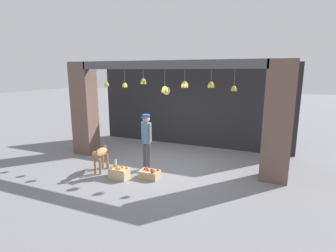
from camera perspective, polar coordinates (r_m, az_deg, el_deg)
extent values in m
plane|color=slate|center=(8.00, -1.09, -8.92)|extent=(60.00, 60.00, 0.00)
cube|color=#232326|center=(10.04, 5.01, 4.57)|extent=(7.46, 0.12, 3.14)
cube|color=brown|center=(9.48, -17.69, 3.61)|extent=(0.70, 0.60, 3.14)
cube|color=brown|center=(7.25, 22.77, 0.83)|extent=(0.70, 0.60, 3.14)
cube|color=#4C4C51|center=(7.59, -0.81, 13.20)|extent=(5.56, 0.24, 0.24)
cylinder|color=#B2AD99|center=(8.60, -13.30, 10.61)|extent=(0.01, 0.01, 0.40)
ellipsoid|color=gold|center=(8.59, -13.01, 8.82)|extent=(0.10, 0.05, 0.15)
ellipsoid|color=gold|center=(8.62, -12.97, 8.84)|extent=(0.09, 0.09, 0.16)
ellipsoid|color=gold|center=(8.65, -13.12, 8.84)|extent=(0.07, 0.10, 0.16)
ellipsoid|color=gold|center=(8.65, -13.34, 8.83)|extent=(0.10, 0.08, 0.16)
ellipsoid|color=gold|center=(8.62, -13.47, 8.81)|extent=(0.10, 0.08, 0.16)
ellipsoid|color=gold|center=(8.59, -13.41, 8.80)|extent=(0.07, 0.10, 0.16)
ellipsoid|color=gold|center=(8.58, -13.20, 8.81)|extent=(0.09, 0.09, 0.16)
cylinder|color=#B2AD99|center=(8.18, -9.45, 10.69)|extent=(0.01, 0.01, 0.41)
ellipsoid|color=yellow|center=(8.17, -9.13, 8.77)|extent=(0.11, 0.06, 0.17)
ellipsoid|color=yellow|center=(8.21, -9.13, 8.78)|extent=(0.09, 0.10, 0.17)
ellipsoid|color=yellow|center=(8.24, -9.37, 8.78)|extent=(0.09, 0.10, 0.17)
ellipsoid|color=yellow|center=(8.22, -9.63, 8.77)|extent=(0.11, 0.06, 0.17)
ellipsoid|color=yellow|center=(8.18, -9.64, 8.75)|extent=(0.09, 0.10, 0.17)
ellipsoid|color=yellow|center=(8.15, -9.39, 8.75)|extent=(0.09, 0.10, 0.17)
cylinder|color=#B2AD99|center=(7.87, -5.42, 11.24)|extent=(0.01, 0.01, 0.27)
ellipsoid|color=yellow|center=(7.85, -5.08, 9.65)|extent=(0.12, 0.07, 0.19)
ellipsoid|color=yellow|center=(7.92, -5.22, 9.66)|extent=(0.07, 0.12, 0.19)
ellipsoid|color=yellow|center=(7.90, -5.69, 9.65)|extent=(0.12, 0.07, 0.19)
ellipsoid|color=yellow|center=(7.83, -5.55, 9.63)|extent=(0.07, 0.12, 0.19)
cylinder|color=#B2AD99|center=(7.62, -0.72, 10.46)|extent=(0.01, 0.01, 0.49)
ellipsoid|color=yellow|center=(7.62, -0.35, 7.93)|extent=(0.14, 0.07, 0.21)
ellipsoid|color=yellow|center=(7.69, -0.56, 7.96)|extent=(0.07, 0.14, 0.21)
ellipsoid|color=yellow|center=(7.66, -1.08, 7.95)|extent=(0.14, 0.07, 0.21)
ellipsoid|color=yellow|center=(7.59, -0.88, 7.91)|extent=(0.07, 0.14, 0.21)
cylinder|color=#B2AD99|center=(7.33, 3.67, 10.99)|extent=(0.01, 0.01, 0.33)
ellipsoid|color=gold|center=(7.32, 4.03, 8.97)|extent=(0.14, 0.07, 0.21)
ellipsoid|color=gold|center=(7.37, 3.95, 8.99)|extent=(0.11, 0.13, 0.22)
ellipsoid|color=gold|center=(7.39, 3.57, 9.00)|extent=(0.11, 0.13, 0.22)
ellipsoid|color=gold|center=(7.35, 3.26, 8.99)|extent=(0.14, 0.07, 0.21)
ellipsoid|color=gold|center=(7.30, 3.33, 8.97)|extent=(0.11, 0.13, 0.22)
ellipsoid|color=gold|center=(7.29, 3.72, 8.96)|extent=(0.11, 0.13, 0.22)
cylinder|color=#B2AD99|center=(7.17, 9.41, 10.82)|extent=(0.01, 0.01, 0.33)
ellipsoid|color=gold|center=(7.16, 9.70, 8.82)|extent=(0.12, 0.07, 0.18)
ellipsoid|color=gold|center=(7.20, 9.63, 8.84)|extent=(0.10, 0.11, 0.19)
ellipsoid|color=gold|center=(7.22, 9.35, 8.86)|extent=(0.08, 0.12, 0.19)
ellipsoid|color=gold|center=(7.20, 9.06, 8.86)|extent=(0.12, 0.09, 0.19)
ellipsoid|color=gold|center=(7.17, 8.98, 8.85)|extent=(0.12, 0.09, 0.19)
ellipsoid|color=gold|center=(7.13, 9.18, 8.83)|extent=(0.08, 0.12, 0.19)
ellipsoid|color=gold|center=(7.13, 9.50, 8.81)|extent=(0.10, 0.11, 0.19)
cylinder|color=#B2AD99|center=(7.07, 14.30, 10.20)|extent=(0.01, 0.01, 0.43)
ellipsoid|color=gold|center=(7.08, 14.49, 7.87)|extent=(0.10, 0.06, 0.16)
ellipsoid|color=gold|center=(7.11, 14.37, 7.90)|extent=(0.08, 0.10, 0.16)
ellipsoid|color=gold|center=(7.12, 14.06, 7.92)|extent=(0.08, 0.10, 0.16)
ellipsoid|color=gold|center=(7.09, 13.86, 7.91)|extent=(0.10, 0.06, 0.16)
ellipsoid|color=gold|center=(7.05, 13.98, 7.89)|extent=(0.08, 0.10, 0.16)
ellipsoid|color=gold|center=(7.05, 14.29, 7.87)|extent=(0.08, 0.10, 0.16)
ellipsoid|color=#9E7042|center=(7.76, -14.42, -5.61)|extent=(0.37, 0.66, 0.25)
cylinder|color=#9E7042|center=(7.64, -14.56, -8.57)|extent=(0.07, 0.07, 0.44)
cylinder|color=#9E7042|center=(7.70, -15.57, -8.45)|extent=(0.07, 0.07, 0.44)
cylinder|color=#9E7042|center=(8.04, -13.08, -7.45)|extent=(0.07, 0.07, 0.44)
cylinder|color=#9E7042|center=(8.10, -14.05, -7.35)|extent=(0.07, 0.07, 0.44)
ellipsoid|color=#9E7042|center=(7.45, -15.59, -5.96)|extent=(0.20, 0.26, 0.17)
cone|color=brown|center=(7.40, -15.28, -5.33)|extent=(0.06, 0.06, 0.07)
cone|color=brown|center=(7.45, -15.97, -5.27)|extent=(0.06, 0.06, 0.07)
cylinder|color=#9E7042|center=(8.05, -13.38, -4.74)|extent=(0.08, 0.20, 0.26)
cylinder|color=#424247|center=(7.64, -4.21, -6.75)|extent=(0.11, 0.11, 0.81)
cylinder|color=#424247|center=(7.72, -5.04, -6.56)|extent=(0.11, 0.11, 0.81)
cube|color=#4C7099|center=(7.48, -4.72, -1.51)|extent=(0.23, 0.20, 0.61)
cylinder|color=tan|center=(7.39, -3.87, -1.38)|extent=(0.06, 0.06, 0.53)
cylinder|color=tan|center=(7.56, -5.56, -1.11)|extent=(0.06, 0.06, 0.53)
sphere|color=tan|center=(7.40, -4.77, 1.56)|extent=(0.21, 0.21, 0.21)
cylinder|color=#234299|center=(7.38, -4.79, 2.24)|extent=(0.21, 0.21, 0.07)
cube|color=#234299|center=(7.31, -5.28, 1.88)|extent=(0.20, 0.15, 0.01)
cube|color=tan|center=(7.28, -10.56, -10.08)|extent=(0.51, 0.33, 0.29)
sphere|color=orange|center=(7.24, -12.16, -8.81)|extent=(0.07, 0.07, 0.07)
sphere|color=orange|center=(7.22, -9.92, -8.77)|extent=(0.07, 0.07, 0.07)
sphere|color=orange|center=(7.18, -11.01, -8.92)|extent=(0.07, 0.07, 0.07)
sphere|color=orange|center=(7.11, -10.47, -9.11)|extent=(0.07, 0.07, 0.07)
sphere|color=orange|center=(7.27, -10.87, -8.67)|extent=(0.07, 0.07, 0.07)
sphere|color=orange|center=(7.15, -8.95, -8.95)|extent=(0.07, 0.07, 0.07)
sphere|color=orange|center=(7.32, -11.82, -8.56)|extent=(0.07, 0.07, 0.07)
cube|color=tan|center=(7.21, -4.05, -10.45)|extent=(0.52, 0.36, 0.21)
sphere|color=red|center=(7.15, -2.22, -9.47)|extent=(0.07, 0.07, 0.07)
sphere|color=red|center=(7.15, -3.61, -9.47)|extent=(0.07, 0.07, 0.07)
sphere|color=red|center=(7.29, -4.65, -9.07)|extent=(0.07, 0.07, 0.07)
sphere|color=red|center=(7.00, -3.43, -9.97)|extent=(0.07, 0.07, 0.07)
sphere|color=red|center=(7.22, -5.01, -9.27)|extent=(0.07, 0.07, 0.07)
sphere|color=#99B238|center=(7.05, -2.90, -9.80)|extent=(0.07, 0.07, 0.07)
sphere|color=red|center=(7.09, -3.14, -9.67)|extent=(0.07, 0.07, 0.07)
sphere|color=red|center=(7.16, -4.45, -9.46)|extent=(0.07, 0.07, 0.07)
cylinder|color=silver|center=(8.08, -11.36, -7.93)|extent=(0.07, 0.07, 0.27)
cylinder|color=black|center=(8.03, -11.40, -6.93)|extent=(0.04, 0.04, 0.03)
cylinder|color=black|center=(10.27, -0.33, 7.68)|extent=(0.33, 0.01, 0.33)
cylinder|color=white|center=(10.26, -0.36, 7.68)|extent=(0.32, 0.02, 0.32)
cube|color=black|center=(10.24, -0.39, 7.87)|extent=(0.01, 0.01, 0.09)
cube|color=black|center=(10.22, -0.14, 7.67)|extent=(0.12, 0.01, 0.01)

